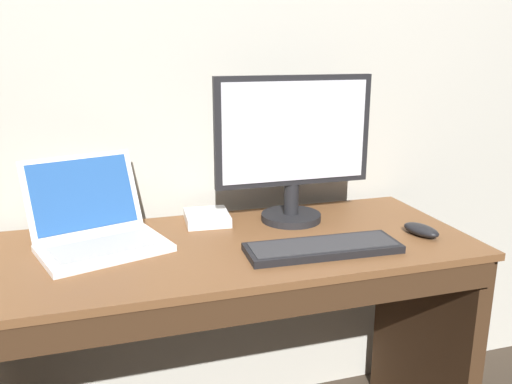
# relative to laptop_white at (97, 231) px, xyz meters

# --- Properties ---
(desk) EXTENTS (1.40, 0.57, 0.77)m
(desk) POSITION_rel_laptop_white_xyz_m (0.32, -0.09, -0.31)
(desk) COLOR brown
(desk) RESTS_ON ground
(laptop_white) EXTENTS (0.39, 0.39, 0.23)m
(laptop_white) POSITION_rel_laptop_white_xyz_m (0.00, 0.00, 0.00)
(laptop_white) COLOR white
(laptop_white) RESTS_ON desk
(external_monitor) EXTENTS (0.48, 0.19, 0.44)m
(external_monitor) POSITION_rel_laptop_white_xyz_m (0.58, 0.05, 0.18)
(external_monitor) COLOR black
(external_monitor) RESTS_ON desk
(wired_keyboard) EXTENTS (0.42, 0.15, 0.02)m
(wired_keyboard) POSITION_rel_laptop_white_xyz_m (0.57, -0.21, -0.03)
(wired_keyboard) COLOR black
(wired_keyboard) RESTS_ON desk
(computer_mouse) EXTENTS (0.09, 0.13, 0.03)m
(computer_mouse) POSITION_rel_laptop_white_xyz_m (0.89, -0.18, -0.03)
(computer_mouse) COLOR black
(computer_mouse) RESTS_ON desk
(external_drive_box) EXTENTS (0.14, 0.16, 0.03)m
(external_drive_box) POSITION_rel_laptop_white_xyz_m (0.32, 0.11, -0.03)
(external_drive_box) COLOR silver
(external_drive_box) RESTS_ON desk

